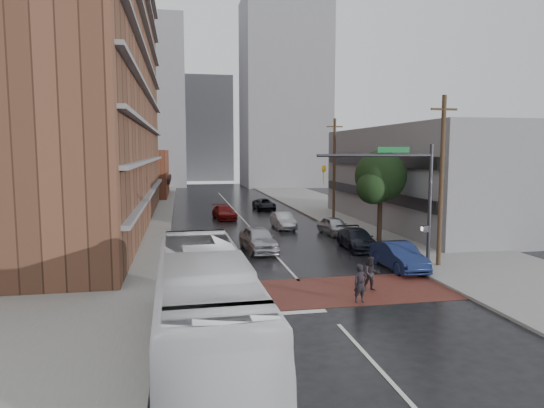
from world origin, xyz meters
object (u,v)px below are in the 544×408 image
pedestrian_a (360,284)px  car_travel_c (224,212)px  car_travel_a (258,239)px  car_travel_b (283,221)px  transit_bus (204,306)px  car_parked_mid (357,239)px  car_parked_far (334,226)px  car_parked_near (399,256)px  suv_travel (264,204)px  pedestrian_b (371,274)px

pedestrian_a → car_travel_c: size_ratio=0.38×
car_travel_a → car_travel_b: (3.70, 9.31, -0.14)m
transit_bus → car_travel_b: bearing=71.4°
car_parked_mid → car_parked_far: (0.28, 6.04, 0.01)m
car_travel_a → car_parked_near: bearing=-47.0°
suv_travel → car_parked_far: size_ratio=1.10×
transit_bus → car_travel_a: transit_bus is taller
car_travel_a → car_parked_near: 9.71m
car_travel_a → car_parked_far: car_travel_a is taller
car_parked_near → car_parked_mid: car_parked_near is taller
suv_travel → car_parked_near: size_ratio=0.98×
car_travel_c → suv_travel: car_travel_c is taller
transit_bus → car_travel_c: transit_bus is taller
car_parked_near → suv_travel: bearing=94.1°
car_travel_a → car_travel_b: bearing=63.5°
car_travel_b → suv_travel: bearing=85.5°
car_parked_far → pedestrian_a: bearing=-111.0°
transit_bus → pedestrian_b: bearing=35.8°
suv_travel → car_parked_far: (2.83, -17.70, 0.07)m
car_parked_far → suv_travel: bearing=92.4°
pedestrian_b → car_travel_c: 27.11m
transit_bus → car_travel_a: (4.43, 16.64, -0.92)m
suv_travel → car_parked_near: bearing=-86.8°
suv_travel → pedestrian_b: bearing=-93.0°
pedestrian_a → car_travel_c: (-3.63, 28.36, -0.21)m
car_parked_far → transit_bus: bearing=-124.4°
pedestrian_b → transit_bus: bearing=-139.5°
car_parked_near → car_parked_mid: 6.01m
car_parked_near → pedestrian_a: bearing=-130.4°
pedestrian_b → car_travel_a: (-3.96, 10.32, -0.00)m
car_travel_a → car_parked_mid: 6.94m
transit_bus → car_parked_mid: 19.75m
car_travel_a → car_parked_far: bearing=32.7°
car_parked_near → car_parked_far: (0.00, 12.04, -0.06)m
transit_bus → car_parked_near: bearing=39.8°
pedestrian_b → pedestrian_a: bearing=-122.3°
pedestrian_a → car_travel_b: 21.35m
pedestrian_a → car_travel_b: pedestrian_a is taller
car_travel_a → car_parked_near: size_ratio=1.05×
car_travel_c → car_parked_far: bearing=-60.5°
transit_bus → car_travel_a: 17.25m
car_travel_a → car_travel_c: bearing=88.3°
car_travel_a → suv_travel: (4.36, 23.22, -0.20)m
car_travel_c → pedestrian_a: bearing=-90.0°
car_travel_b → car_parked_mid: bearing=-73.7°
car_parked_near → car_parked_far: car_parked_near is taller
car_travel_c → pedestrian_b: bearing=-87.0°
pedestrian_b → car_parked_far: bearing=82.0°
transit_bus → car_travel_a: size_ratio=2.55×
transit_bus → suv_travel: (8.80, 39.86, -1.12)m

